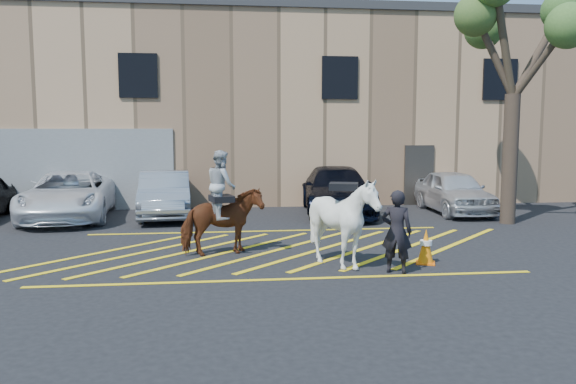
{
  "coord_description": "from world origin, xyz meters",
  "views": [
    {
      "loc": [
        -1.2,
        -12.92,
        2.78
      ],
      "look_at": [
        0.35,
        0.2,
        1.3
      ],
      "focal_mm": 35.0,
      "sensor_mm": 36.0,
      "label": 1
    }
  ],
  "objects": [
    {
      "name": "mounted_bay",
      "position": [
        -1.22,
        -0.59,
        0.94
      ],
      "size": [
        1.91,
        1.24,
        2.33
      ],
      "color": "maroon",
      "rests_on": "ground"
    },
    {
      "name": "car_silver_sedan",
      "position": [
        -3.03,
        5.16,
        0.72
      ],
      "size": [
        1.89,
        4.51,
        1.45
      ],
      "primitive_type": "imported",
      "rotation": [
        0.0,
        0.0,
        0.08
      ],
      "color": "#91949E",
      "rests_on": "ground"
    },
    {
      "name": "car_white_pickup",
      "position": [
        -5.94,
        5.07,
        0.74
      ],
      "size": [
        2.91,
        5.51,
        1.48
      ],
      "primitive_type": "imported",
      "rotation": [
        0.0,
        0.0,
        0.09
      ],
      "color": "white",
      "rests_on": "ground"
    },
    {
      "name": "saddled_white",
      "position": [
        1.19,
        -2.06,
        0.93
      ],
      "size": [
        1.89,
        2.02,
        1.85
      ],
      "color": "white",
      "rests_on": "ground"
    },
    {
      "name": "car_white_suv",
      "position": [
        6.5,
        4.94,
        0.71
      ],
      "size": [
        1.8,
        4.21,
        1.42
      ],
      "primitive_type": "imported",
      "rotation": [
        0.0,
        0.0,
        -0.03
      ],
      "color": "silver",
      "rests_on": "ground"
    },
    {
      "name": "warehouse",
      "position": [
        -0.01,
        11.99,
        3.65
      ],
      "size": [
        32.42,
        10.2,
        7.3
      ],
      "color": "tan",
      "rests_on": "ground"
    },
    {
      "name": "handler",
      "position": [
        2.14,
        -2.55,
        0.81
      ],
      "size": [
        0.7,
        0.6,
        1.62
      ],
      "primitive_type": "imported",
      "rotation": [
        0.0,
        0.0,
        2.72
      ],
      "color": "black",
      "rests_on": "ground"
    },
    {
      "name": "car_blue_suv",
      "position": [
        2.56,
        5.2,
        0.76
      ],
      "size": [
        2.6,
        5.43,
        1.53
      ],
      "primitive_type": "imported",
      "rotation": [
        0.0,
        0.0,
        -0.09
      ],
      "color": "black",
      "rests_on": "ground"
    },
    {
      "name": "ground",
      "position": [
        0.0,
        0.0,
        0.0
      ],
      "size": [
        90.0,
        90.0,
        0.0
      ],
      "primitive_type": "plane",
      "color": "black",
      "rests_on": "ground"
    },
    {
      "name": "tree",
      "position": [
        7.2,
        2.67,
        5.69
      ],
      "size": [
        3.99,
        4.37,
        7.31
      ],
      "color": "#423428",
      "rests_on": "ground"
    },
    {
      "name": "hatching_zone",
      "position": [
        -0.0,
        -0.3,
        0.01
      ],
      "size": [
        12.6,
        5.12,
        0.01
      ],
      "color": "yellow",
      "rests_on": "ground"
    },
    {
      "name": "traffic_cone",
      "position": [
        2.98,
        -1.89,
        0.37
      ],
      "size": [
        0.49,
        0.49,
        0.73
      ],
      "color": "#FA610A",
      "rests_on": "ground"
    }
  ]
}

